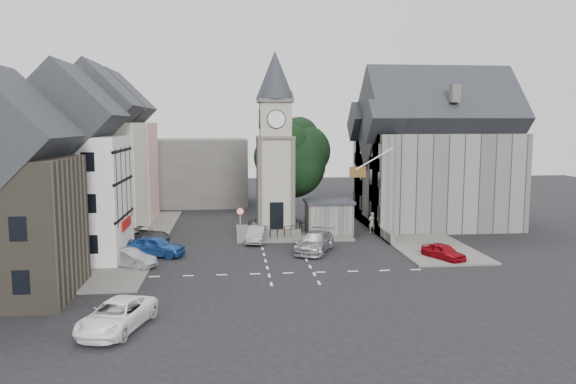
{
  "coord_description": "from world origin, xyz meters",
  "views": [
    {
      "loc": [
        -3.85,
        -41.87,
        9.98
      ],
      "look_at": [
        0.85,
        5.0,
        4.17
      ],
      "focal_mm": 35.0,
      "sensor_mm": 36.0,
      "label": 1
    }
  ],
  "objects": [
    {
      "name": "ground",
      "position": [
        0.0,
        0.0,
        0.0
      ],
      "size": [
        120.0,
        120.0,
        0.0
      ],
      "primitive_type": "plane",
      "color": "black",
      "rests_on": "ground"
    },
    {
      "name": "car_island_silver",
      "position": [
        -1.88,
        4.5,
        0.67
      ],
      "size": [
        2.12,
        4.23,
        1.33
      ],
      "primitive_type": "imported",
      "rotation": [
        0.0,
        0.0,
        -0.18
      ],
      "color": "#909498",
      "rests_on": "ground"
    },
    {
      "name": "flagpole",
      "position": [
        8.0,
        4.0,
        7.0
      ],
      "size": [
        3.68,
        0.1,
        2.74
      ],
      "color": "white",
      "rests_on": "ground"
    },
    {
      "name": "backdrop_west",
      "position": [
        -12.0,
        28.0,
        4.0
      ],
      "size": [
        20.0,
        10.0,
        8.0
      ],
      "primitive_type": "cube",
      "color": "#4C4944",
      "rests_on": "ground"
    },
    {
      "name": "east_building",
      "position": [
        15.59,
        11.0,
        6.26
      ],
      "size": [
        14.4,
        11.4,
        12.6
      ],
      "color": "#595652",
      "rests_on": "ground"
    },
    {
      "name": "pavement_west",
      "position": [
        -12.5,
        6.0,
        0.07
      ],
      "size": [
        6.0,
        30.0,
        0.14
      ],
      "primitive_type": "cube",
      "color": "#595651",
      "rests_on": "ground"
    },
    {
      "name": "pedestrian",
      "position": [
        8.82,
        7.52,
        0.95
      ],
      "size": [
        0.7,
        0.47,
        1.89
      ],
      "primitive_type": "imported",
      "rotation": [
        0.0,
        0.0,
        3.16
      ],
      "color": "beige",
      "rests_on": "ground"
    },
    {
      "name": "clock_tower",
      "position": [
        0.0,
        7.99,
        8.12
      ],
      "size": [
        4.86,
        4.86,
        16.25
      ],
      "color": "#4C4944",
      "rests_on": "ground"
    },
    {
      "name": "terrace_pink",
      "position": [
        -15.5,
        16.0,
        6.58
      ],
      "size": [
        8.1,
        7.6,
        12.8
      ],
      "color": "#DE9F99",
      "rests_on": "ground"
    },
    {
      "name": "terrace_cream",
      "position": [
        -15.5,
        8.0,
        6.58
      ],
      "size": [
        8.1,
        7.6,
        12.8
      ],
      "color": "beige",
      "rests_on": "ground"
    },
    {
      "name": "car_island_east",
      "position": [
        2.5,
        0.5,
        0.77
      ],
      "size": [
        4.13,
        5.75,
        1.55
      ],
      "primitive_type": "imported",
      "rotation": [
        0.0,
        0.0,
        -0.41
      ],
      "color": "#96999E",
      "rests_on": "ground"
    },
    {
      "name": "stone_shelter",
      "position": [
        4.8,
        7.5,
        1.55
      ],
      "size": [
        4.3,
        3.3,
        3.08
      ],
      "color": "#595652",
      "rests_on": "ground"
    },
    {
      "name": "warning_sign_post",
      "position": [
        -3.2,
        5.43,
        2.03
      ],
      "size": [
        0.7,
        0.19,
        2.85
      ],
      "color": "black",
      "rests_on": "ground"
    },
    {
      "name": "pavement_east",
      "position": [
        12.0,
        8.0,
        0.07
      ],
      "size": [
        6.0,
        26.0,
        0.14
      ],
      "primitive_type": "cube",
      "color": "#595651",
      "rests_on": "ground"
    },
    {
      "name": "car_west_blue",
      "position": [
        -9.69,
        0.26,
        0.78
      ],
      "size": [
        4.9,
        3.12,
        1.55
      ],
      "primitive_type": "imported",
      "rotation": [
        0.0,
        0.0,
        1.27
      ],
      "color": "navy",
      "rests_on": "ground"
    },
    {
      "name": "car_west_grey",
      "position": [
        -11.5,
        4.81,
        0.72
      ],
      "size": [
        5.71,
        4.35,
        1.44
      ],
      "primitive_type": "imported",
      "rotation": [
        0.0,
        0.0,
        1.14
      ],
      "color": "#2F2F31",
      "rests_on": "ground"
    },
    {
      "name": "terrace_tudor",
      "position": [
        -15.5,
        0.0,
        6.19
      ],
      "size": [
        8.1,
        7.6,
        12.0
      ],
      "color": "silver",
      "rests_on": "ground"
    },
    {
      "name": "town_tree",
      "position": [
        2.0,
        13.0,
        6.97
      ],
      "size": [
        7.2,
        7.2,
        10.8
      ],
      "color": "black",
      "rests_on": "ground"
    },
    {
      "name": "van_sw_white",
      "position": [
        -9.5,
        -14.96,
        0.71
      ],
      "size": [
        3.7,
        5.56,
        1.42
      ],
      "primitive_type": "imported",
      "rotation": [
        0.0,
        0.0,
        -0.29
      ],
      "color": "white",
      "rests_on": "ground"
    },
    {
      "name": "car_west_silver",
      "position": [
        -11.05,
        -2.89,
        0.65
      ],
      "size": [
        4.11,
        3.1,
        1.3
      ],
      "primitive_type": "imported",
      "rotation": [
        0.0,
        0.0,
        1.07
      ],
      "color": "#95969D",
      "rests_on": "ground"
    },
    {
      "name": "car_east_red",
      "position": [
        11.5,
        -3.0,
        0.61
      ],
      "size": [
        2.81,
        3.85,
        1.22
      ],
      "primitive_type": "imported",
      "rotation": [
        0.0,
        0.0,
        0.44
      ],
      "color": "maroon",
      "rests_on": "ground"
    },
    {
      "name": "central_island",
      "position": [
        1.5,
        8.0,
        0.08
      ],
      "size": [
        10.0,
        8.0,
        0.16
      ],
      "primitive_type": "cube",
      "color": "#595651",
      "rests_on": "ground"
    },
    {
      "name": "east_boundary_wall",
      "position": [
        9.2,
        10.0,
        0.45
      ],
      "size": [
        0.4,
        16.0,
        0.9
      ],
      "primitive_type": "cube",
      "color": "#595652",
      "rests_on": "ground"
    },
    {
      "name": "road_markings",
      "position": [
        0.0,
        -5.5,
        0.01
      ],
      "size": [
        20.0,
        8.0,
        0.01
      ],
      "primitive_type": "cube",
      "color": "silver",
      "rests_on": "ground"
    }
  ]
}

